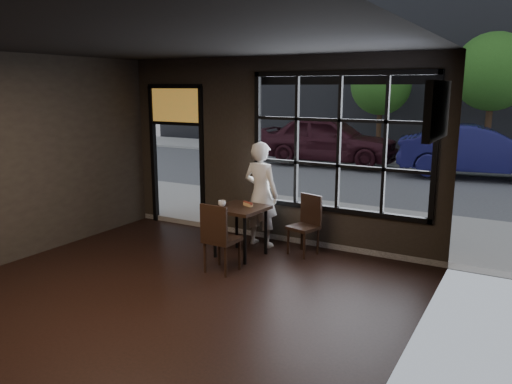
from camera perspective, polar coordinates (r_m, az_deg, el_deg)
The scene contains 17 objects.
floor at distance 6.35m, azimuth -13.43°, elevation -13.56°, with size 6.00×7.00×0.02m, color black.
ceiling at distance 5.77m, azimuth -15.02°, elevation 16.72°, with size 6.00×7.00×0.02m, color black.
wall_right at distance 4.39m, azimuth 15.56°, elevation -2.87°, with size 0.04×7.00×3.20m, color black.
window_frame at distance 8.18m, azimuth 9.45°, elevation 5.53°, with size 3.06×0.12×2.28m, color black.
stained_transom at distance 9.77m, azimuth -9.16°, elevation 9.79°, with size 1.20×0.06×0.70m, color orange.
street_asphalt at distance 28.55m, azimuth 21.49°, elevation 5.65°, with size 60.00×41.00×0.04m, color #545456.
cafe_table at distance 8.06m, azimuth -1.79°, elevation -4.50°, with size 0.76×0.76×0.82m, color black.
chair_near at distance 7.38m, azimuth -3.89°, elevation -5.17°, with size 0.45×0.45×1.05m, color black.
chair_window at distance 8.13m, azimuth 5.43°, elevation -3.83°, with size 0.42×0.42×0.97m, color black.
man at distance 8.47m, azimuth 0.57°, elevation -0.26°, with size 0.66×0.43×1.80m, color white.
hotdog at distance 8.00m, azimuth -0.92°, elevation -1.40°, with size 0.20×0.08×0.06m, color tan, non-canonical shape.
cup at distance 8.00m, azimuth -3.90°, elevation -1.30°, with size 0.12×0.12×0.10m, color silver.
tv at distance 6.27m, azimuth 20.02°, elevation 8.78°, with size 0.13×1.17×0.68m, color black.
navy_car at distance 16.19m, azimuth 23.95°, elevation 4.35°, with size 1.57×4.51×1.49m, color #131343.
maroon_car at distance 17.50m, azimuth 8.25°, elevation 5.96°, with size 1.91×4.74×1.62m, color #321018.
tree_left at distance 20.07m, azimuth 14.09°, elevation 11.75°, with size 2.29×2.29×3.91m.
tree_right at distance 19.20m, azimuth 25.46°, elevation 12.26°, with size 2.64×2.64×4.51m.
Camera 1 is at (3.99, -4.14, 2.69)m, focal length 35.00 mm.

